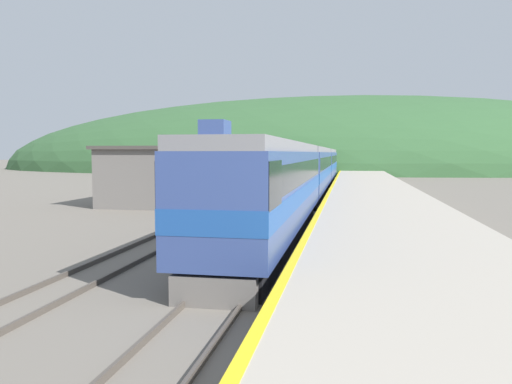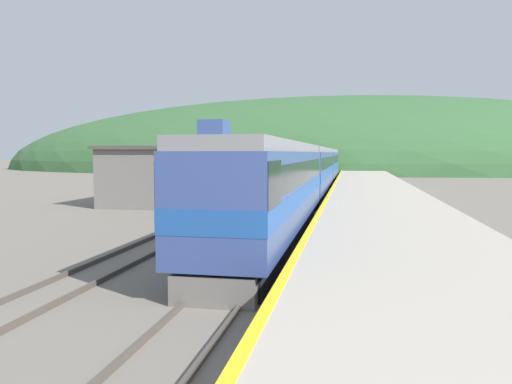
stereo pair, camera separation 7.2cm
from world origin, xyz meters
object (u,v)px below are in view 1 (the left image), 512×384
at_px(express_train_lead_car, 272,188).
at_px(carriage_second, 310,170).
at_px(carriage_third, 323,165).
at_px(siding_train, 284,168).

xyz_separation_m(express_train_lead_car, carriage_second, (0.00, 21.47, -0.01)).
distance_m(carriage_second, carriage_third, 21.92).
bearing_deg(express_train_lead_car, carriage_third, 90.00).
relative_size(express_train_lead_car, siding_train, 0.44).
xyz_separation_m(carriage_third, siding_train, (-4.59, -4.03, -0.31)).
xyz_separation_m(express_train_lead_car, carriage_third, (0.00, 43.39, -0.01)).
distance_m(express_train_lead_car, carriage_second, 21.47).
distance_m(carriage_second, siding_train, 18.48).
height_order(express_train_lead_car, carriage_third, express_train_lead_car).
xyz_separation_m(carriage_second, carriage_third, (0.00, 21.92, 0.00)).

